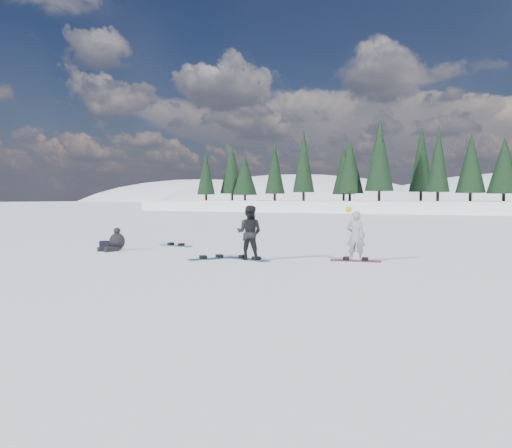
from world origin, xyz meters
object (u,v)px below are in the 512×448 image
Objects in this scene: snowboard_loose_a at (211,259)px; snowboarder_woman at (356,236)px; gear_bag at (107,245)px; snowboarder_man at (249,233)px; seated_rider at (116,242)px; snowboard_loose_c at (176,246)px.

snowboarder_woman is at bearing -36.52° from snowboard_loose_a.
gear_bag is at bearing 114.02° from snowboard_loose_a.
snowboarder_man is 1.13× the size of snowboard_loose_a.
snowboard_loose_a is (5.19, -0.91, -0.14)m from gear_bag.
snowboarder_man reaches higher than gear_bag.
gear_bag is at bearing 179.81° from seated_rider.
snowboarder_man is at bearing -22.31° from snowboard_loose_c.
snowboarder_woman is 8.72m from seated_rider.
gear_bag reaches higher than snowboard_loose_a.
snowboarder_man is at bearing -39.07° from snowboard_loose_a.
snowboarder_woman is 1.11× the size of snowboard_loose_c.
seated_rider is 4.54m from snowboard_loose_a.
gear_bag is (-0.70, 0.25, -0.17)m from seated_rider.
snowboarder_man is 1.58× the size of seated_rider.
snowboard_loose_c is (0.99, 2.31, -0.31)m from seated_rider.
seated_rider reaches higher than snowboard_loose_a.
seated_rider is at bearing 115.66° from snowboard_loose_a.
snowboard_loose_c is (1.69, 2.05, -0.14)m from gear_bag.
snowboarder_man is at bearing 16.70° from seated_rider.
seated_rider is at bearing -19.92° from gear_bag.
snowboard_loose_a is 1.00× the size of snowboard_loose_c.
snowboarder_man reaches higher than seated_rider.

